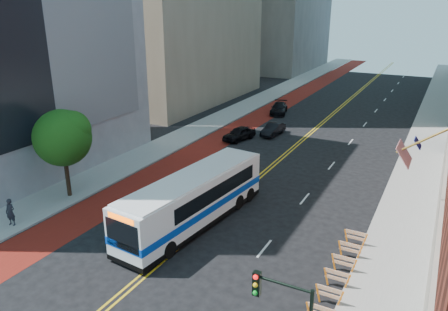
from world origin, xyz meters
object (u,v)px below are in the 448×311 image
(transit_bus, at_px, (195,198))
(car_a, at_px, (239,134))
(pedestrian, at_px, (10,212))
(car_c, at_px, (279,108))
(street_tree, at_px, (63,136))
(car_b, at_px, (273,129))

(transit_bus, relative_size, car_a, 3.12)
(car_a, xyz_separation_m, pedestrian, (-5.01, -24.39, 0.36))
(car_c, relative_size, pedestrian, 2.65)
(street_tree, height_order, car_b, street_tree)
(transit_bus, xyz_separation_m, car_c, (-5.92, 31.42, -1.13))
(car_a, distance_m, car_b, 4.28)
(street_tree, height_order, car_c, street_tree)
(street_tree, bearing_deg, pedestrian, -88.57)
(street_tree, relative_size, car_b, 1.66)
(street_tree, relative_size, transit_bus, 0.51)
(street_tree, xyz_separation_m, transit_bus, (10.65, 0.82, -3.07))
(car_b, relative_size, pedestrian, 2.18)
(transit_bus, distance_m, car_a, 19.17)
(car_a, relative_size, car_b, 1.04)
(car_b, height_order, pedestrian, pedestrian)
(car_a, height_order, pedestrian, pedestrian)
(car_a, bearing_deg, car_c, 106.47)
(street_tree, distance_m, car_a, 20.26)
(car_b, distance_m, car_c, 10.13)
(car_c, bearing_deg, street_tree, -112.54)
(street_tree, relative_size, pedestrian, 3.63)
(street_tree, xyz_separation_m, car_b, (7.71, 22.57, -4.25))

